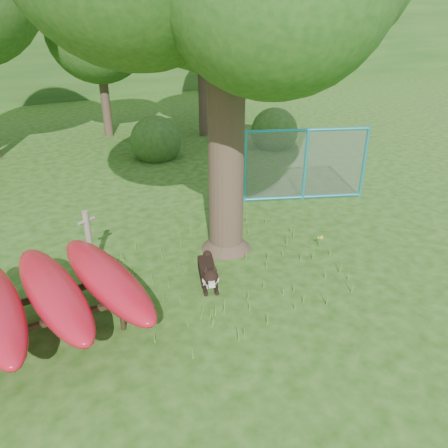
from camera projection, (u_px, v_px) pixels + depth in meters
ground at (248, 301)px, 7.91m from camera, size 80.00×80.00×0.00m
wooden_post at (89, 240)px, 8.53m from camera, size 0.36×0.20×1.32m
kayak_rack at (24, 299)px, 6.57m from camera, size 3.40×3.25×1.07m
husky_dog at (208, 273)px, 8.37m from camera, size 0.69×1.21×0.57m
fence_section at (305, 165)px, 11.83m from camera, size 3.16×1.46×3.33m
wildflower_clump at (320, 238)px, 9.66m from camera, size 0.12×0.12×0.26m
bg_tree_c at (97, 31)px, 16.88m from camera, size 4.00×4.00×6.12m
bg_tree_d at (201, 2)px, 16.52m from camera, size 4.80×4.80×7.50m
bg_tree_e at (228, 1)px, 20.16m from camera, size 4.60×4.60×7.55m
shrub_right at (273, 147)px, 17.10m from camera, size 1.80×1.80×1.80m
shrub_mid at (157, 158)px, 15.80m from camera, size 1.80×1.80×1.80m
wooded_hillside at (11, 43)px, 28.29m from camera, size 80.00×12.00×6.00m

